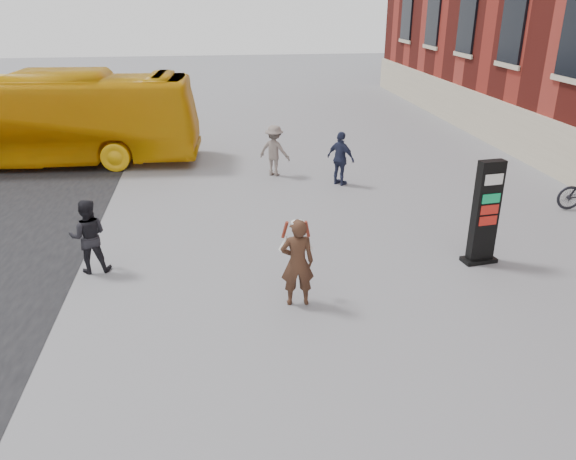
{
  "coord_description": "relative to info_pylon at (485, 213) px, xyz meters",
  "views": [
    {
      "loc": [
        -1.88,
        -8.89,
        5.69
      ],
      "look_at": [
        -0.43,
        1.73,
        1.17
      ],
      "focal_mm": 35.0,
      "sensor_mm": 36.0,
      "label": 1
    }
  ],
  "objects": [
    {
      "name": "bus",
      "position": [
        -12.24,
        9.89,
        0.42
      ],
      "size": [
        11.78,
        3.48,
        3.24
      ],
      "primitive_type": "imported",
      "rotation": [
        0.0,
        0.0,
        1.5
      ],
      "color": "#E09F0A",
      "rests_on": "road"
    },
    {
      "name": "pedestrian_c",
      "position": [
        -1.92,
        5.97,
        -0.34
      ],
      "size": [
        0.98,
        1.03,
        1.72
      ],
      "primitive_type": "imported",
      "rotation": [
        0.0,
        0.0,
        2.29
      ],
      "color": "#262B47",
      "rests_on": "ground"
    },
    {
      "name": "woman",
      "position": [
        -4.42,
        -1.28,
        -0.28
      ],
      "size": [
        0.69,
        0.63,
        1.8
      ],
      "rotation": [
        0.0,
        0.0,
        3.1
      ],
      "color": "#392517",
      "rests_on": "ground"
    },
    {
      "name": "info_pylon",
      "position": [
        0.0,
        0.0,
        0.0
      ],
      "size": [
        0.81,
        0.48,
        2.4
      ],
      "rotation": [
        0.0,
        0.0,
        0.13
      ],
      "color": "black",
      "rests_on": "ground"
    },
    {
      "name": "pedestrian_b",
      "position": [
        -3.89,
        7.28,
        -0.35
      ],
      "size": [
        1.26,
        1.13,
        1.7
      ],
      "primitive_type": "imported",
      "rotation": [
        0.0,
        0.0,
        2.55
      ],
      "color": "slate",
      "rests_on": "ground"
    },
    {
      "name": "pedestrian_a",
      "position": [
        -8.7,
        0.73,
        -0.36
      ],
      "size": [
        0.86,
        0.7,
        1.67
      ],
      "primitive_type": "imported",
      "rotation": [
        0.0,
        0.0,
        3.23
      ],
      "color": "black",
      "rests_on": "ground"
    },
    {
      "name": "ground",
      "position": [
        -4.04,
        -2.02,
        -1.2
      ],
      "size": [
        100.0,
        100.0,
        0.0
      ],
      "primitive_type": "plane",
      "color": "#9E9EA3"
    }
  ]
}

